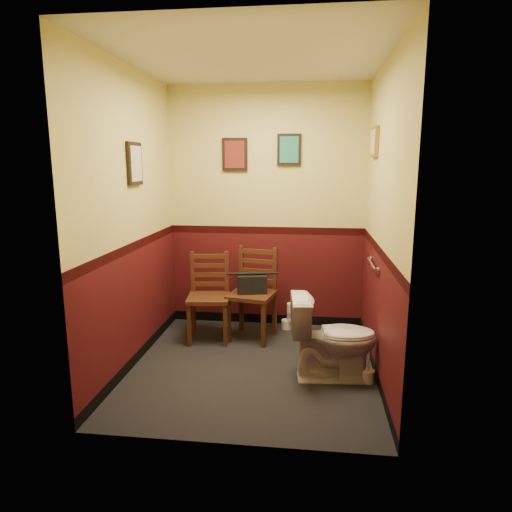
# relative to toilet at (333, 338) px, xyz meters

# --- Properties ---
(floor) EXTENTS (2.20, 2.40, 0.00)m
(floor) POSITION_rel_toilet_xyz_m (-0.72, 0.13, -0.37)
(floor) COLOR black
(floor) RESTS_ON ground
(ceiling) EXTENTS (2.20, 2.40, 0.00)m
(ceiling) POSITION_rel_toilet_xyz_m (-0.72, 0.13, 2.33)
(ceiling) COLOR silver
(ceiling) RESTS_ON ground
(wall_back) EXTENTS (2.20, 0.00, 2.70)m
(wall_back) POSITION_rel_toilet_xyz_m (-0.72, 1.33, 0.98)
(wall_back) COLOR #430F11
(wall_back) RESTS_ON ground
(wall_front) EXTENTS (2.20, 0.00, 2.70)m
(wall_front) POSITION_rel_toilet_xyz_m (-0.72, -1.07, 0.98)
(wall_front) COLOR #430F11
(wall_front) RESTS_ON ground
(wall_left) EXTENTS (0.00, 2.40, 2.70)m
(wall_left) POSITION_rel_toilet_xyz_m (-1.82, 0.13, 0.98)
(wall_left) COLOR #430F11
(wall_left) RESTS_ON ground
(wall_right) EXTENTS (0.00, 2.40, 2.70)m
(wall_right) POSITION_rel_toilet_xyz_m (0.38, 0.13, 0.98)
(wall_right) COLOR #430F11
(wall_right) RESTS_ON ground
(grab_bar) EXTENTS (0.05, 0.56, 0.06)m
(grab_bar) POSITION_rel_toilet_xyz_m (0.35, 0.38, 0.58)
(grab_bar) COLOR silver
(grab_bar) RESTS_ON wall_right
(framed_print_back_a) EXTENTS (0.28, 0.04, 0.36)m
(framed_print_back_a) POSITION_rel_toilet_xyz_m (-1.07, 1.31, 1.58)
(framed_print_back_a) COLOR black
(framed_print_back_a) RESTS_ON wall_back
(framed_print_back_b) EXTENTS (0.26, 0.04, 0.34)m
(framed_print_back_b) POSITION_rel_toilet_xyz_m (-0.47, 1.31, 1.63)
(framed_print_back_b) COLOR black
(framed_print_back_b) RESTS_ON wall_back
(framed_print_left) EXTENTS (0.04, 0.30, 0.38)m
(framed_print_left) POSITION_rel_toilet_xyz_m (-1.80, 0.23, 1.48)
(framed_print_left) COLOR black
(framed_print_left) RESTS_ON wall_left
(framed_print_right) EXTENTS (0.04, 0.34, 0.28)m
(framed_print_right) POSITION_rel_toilet_xyz_m (0.36, 0.73, 1.68)
(framed_print_right) COLOR olive
(framed_print_right) RESTS_ON wall_right
(toilet) EXTENTS (0.79, 0.49, 0.73)m
(toilet) POSITION_rel_toilet_xyz_m (0.00, 0.00, 0.00)
(toilet) COLOR white
(toilet) RESTS_ON floor
(toilet_brush) EXTENTS (0.11, 0.11, 0.40)m
(toilet_brush) POSITION_rel_toilet_xyz_m (0.30, -0.05, -0.30)
(toilet_brush) COLOR silver
(toilet_brush) RESTS_ON floor
(chair_left) EXTENTS (0.48, 0.48, 0.92)m
(chair_left) POSITION_rel_toilet_xyz_m (-1.28, 0.79, 0.10)
(chair_left) COLOR #4A2816
(chair_left) RESTS_ON floor
(chair_right) EXTENTS (0.54, 0.54, 0.97)m
(chair_right) POSITION_rel_toilet_xyz_m (-0.81, 0.88, 0.12)
(chair_right) COLOR #4A2816
(chair_right) RESTS_ON floor
(handbag) EXTENTS (0.33, 0.21, 0.22)m
(handbag) POSITION_rel_toilet_xyz_m (-0.82, 0.84, 0.24)
(handbag) COLOR black
(handbag) RESTS_ON chair_right
(tp_stack) EXTENTS (0.24, 0.15, 0.31)m
(tp_stack) POSITION_rel_toilet_xyz_m (-0.40, 1.16, -0.24)
(tp_stack) COLOR silver
(tp_stack) RESTS_ON floor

